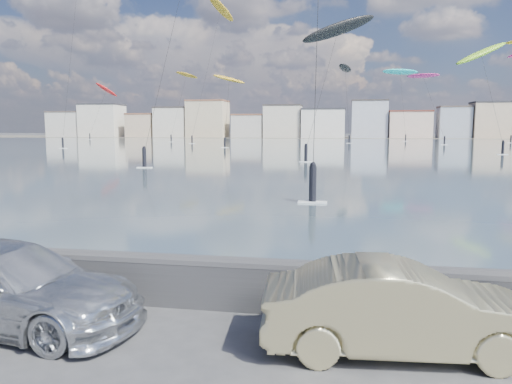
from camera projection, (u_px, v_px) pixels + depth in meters
ground at (142, 370)px, 7.44m from camera, size 700.00×700.00×0.00m
bay_water at (331, 147)px, 96.74m from camera, size 500.00×177.00×0.00m
far_shore_strip at (340, 137)px, 202.63m from camera, size 500.00×60.00×0.00m
seawall at (195, 279)px, 10.00m from camera, size 400.00×0.36×1.08m
far_buildings at (343, 122)px, 187.97m from camera, size 240.79×13.26×14.60m
car_silver at (8, 286)px, 9.05m from camera, size 5.33×2.66×1.49m
car_champagne at (401, 309)px, 7.94m from camera, size 4.54×1.95×1.45m
kitesurfer_0 at (423, 77)px, 119.31m from camera, size 8.49×16.75×16.87m
kitesurfer_2 at (186, 76)px, 142.27m from camera, size 8.49×16.19×20.54m
kitesurfer_5 at (229, 81)px, 100.72m from camera, size 6.91×13.18×14.65m
kitesurfer_9 at (481, 55)px, 72.72m from camera, size 8.68×8.99×16.56m
kitesurfer_10 at (106, 90)px, 168.95m from camera, size 8.24×10.67×19.63m
kitesurfer_13 at (221, 9)px, 127.13m from camera, size 7.55×20.29×37.02m
kitesurfer_14 at (345, 69)px, 127.13m from camera, size 4.36×14.74×19.93m
kitesurfer_17 at (338, 30)px, 65.13m from camera, size 10.20×18.55×19.26m
kitesurfer_18 at (400, 72)px, 145.82m from camera, size 11.35×12.85×21.17m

